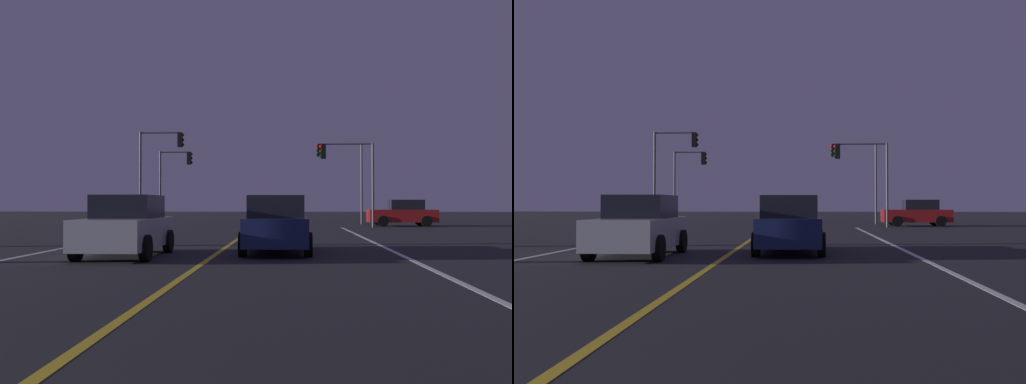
% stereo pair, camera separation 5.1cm
% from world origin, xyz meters
% --- Properties ---
extents(lane_edge_right, '(0.16, 40.76, 0.01)m').
position_xyz_m(lane_edge_right, '(5.28, 14.38, 0.00)').
color(lane_edge_right, silver).
rests_on(lane_edge_right, ground).
extents(lane_edge_left, '(0.16, 40.76, 0.01)m').
position_xyz_m(lane_edge_left, '(-5.28, 14.38, 0.00)').
color(lane_edge_left, silver).
rests_on(lane_edge_left, ground).
extents(lane_center_divider, '(0.16, 40.76, 0.01)m').
position_xyz_m(lane_center_divider, '(0.00, 14.38, 0.00)').
color(lane_center_divider, gold).
rests_on(lane_center_divider, ground).
extents(car_oncoming, '(2.02, 4.30, 1.70)m').
position_xyz_m(car_oncoming, '(-2.40, 15.68, 0.82)').
color(car_oncoming, black).
rests_on(car_oncoming, ground).
extents(car_crossing_side, '(4.30, 2.02, 1.70)m').
position_xyz_m(car_crossing_side, '(9.41, 37.38, 0.82)').
color(car_crossing_side, black).
rests_on(car_crossing_side, ground).
extents(car_lead_same_lane, '(2.02, 4.30, 1.70)m').
position_xyz_m(car_lead_same_lane, '(1.73, 17.05, 0.82)').
color(car_lead_same_lane, black).
rests_on(car_lead_same_lane, ground).
extents(traffic_light_near_right, '(3.32, 0.36, 5.16)m').
position_xyz_m(traffic_light_near_right, '(5.60, 35.26, 3.86)').
color(traffic_light_near_right, '#4C4C51').
rests_on(traffic_light_near_right, ground).
extents(traffic_light_near_left, '(2.84, 0.36, 5.93)m').
position_xyz_m(traffic_light_near_left, '(-5.94, 35.26, 4.36)').
color(traffic_light_near_left, '#4C4C51').
rests_on(traffic_light_near_left, ground).
extents(traffic_light_far_right, '(3.29, 0.36, 5.73)m').
position_xyz_m(traffic_light_far_right, '(5.69, 40.76, 4.25)').
color(traffic_light_far_right, '#4C4C51').
rests_on(traffic_light_far_right, ground).
extents(traffic_light_far_left, '(2.43, 0.36, 5.21)m').
position_xyz_m(traffic_light_far_left, '(-6.07, 40.76, 3.85)').
color(traffic_light_far_left, '#4C4C51').
rests_on(traffic_light_far_left, ground).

